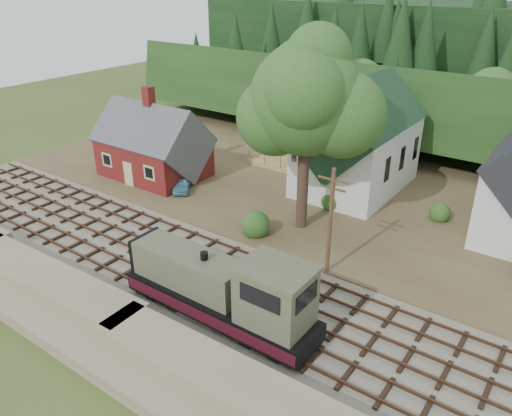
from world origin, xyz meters
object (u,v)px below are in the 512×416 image
Objects in this scene: car_blue at (182,184)px; car_green at (125,165)px; locomotive at (225,292)px; patio_set at (128,160)px.

car_blue is 8.27m from car_green.
car_green is at bearing 151.57° from locomotive.
locomotive is at bearing -28.31° from patio_set.
car_green is at bearing 150.09° from patio_set.
patio_set is at bearing 151.69° from locomotive.
car_blue is 6.62m from patio_set.
locomotive reaches higher than car_blue.
car_blue is at bearing -110.69° from car_green.
locomotive is 5.76× the size of patio_set.
car_blue is 1.72× the size of patio_set.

